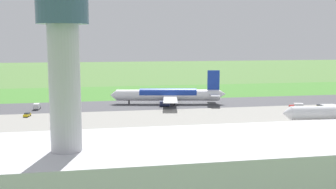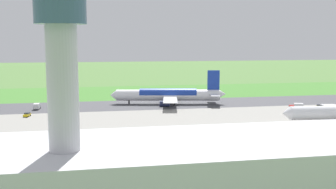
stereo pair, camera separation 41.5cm
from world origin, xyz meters
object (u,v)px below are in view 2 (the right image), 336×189
at_px(service_car_ops, 320,106).
at_px(no_stopping_sign, 148,91).
at_px(service_car_followme, 27,114).
at_px(service_truck_fuel, 297,106).
at_px(service_truck_baggage, 37,106).
at_px(airliner_main, 169,95).
at_px(traffic_cone_orange, 135,93).

bearing_deg(service_car_ops, no_stopping_sign, -42.23).
relative_size(service_car_followme, service_truck_fuel, 0.72).
bearing_deg(service_truck_baggage, airliner_main, -175.85).
distance_m(airliner_main, service_car_followme, 63.85).
distance_m(service_truck_fuel, no_stopping_sign, 84.14).
bearing_deg(service_car_ops, service_truck_fuel, 5.42).
bearing_deg(service_truck_baggage, traffic_cone_orange, -136.47).
relative_size(service_truck_fuel, traffic_cone_orange, 11.30).
bearing_deg(traffic_cone_orange, service_car_ops, 139.02).
bearing_deg(service_truck_fuel, service_truck_baggage, -10.65).
distance_m(service_car_ops, no_stopping_sign, 91.56).
xyz_separation_m(airliner_main, service_car_followme, (60.21, 20.96, -3.51)).
distance_m(service_truck_baggage, traffic_cone_orange, 65.31).
bearing_deg(service_truck_baggage, service_car_ops, 170.85).
height_order(airliner_main, service_truck_fuel, airliner_main).
xyz_separation_m(service_truck_baggage, traffic_cone_orange, (-47.34, -44.98, -1.13)).
bearing_deg(no_stopping_sign, service_car_followme, 46.63).
distance_m(no_stopping_sign, traffic_cone_orange, 7.32).
xyz_separation_m(service_truck_baggage, service_car_ops, (-121.65, 19.58, -0.56)).
xyz_separation_m(service_car_followme, service_car_ops, (-123.20, 2.88, 0.00)).
relative_size(airliner_main, service_car_ops, 11.79).
xyz_separation_m(service_car_ops, no_stopping_sign, (67.80, -61.53, 0.85)).
bearing_deg(service_car_followme, service_truck_fuel, 177.95).
relative_size(service_car_ops, no_stopping_sign, 1.59).
relative_size(service_truck_baggage, service_car_followme, 1.32).
bearing_deg(service_truck_baggage, service_car_followme, 84.70).
bearing_deg(service_truck_fuel, airliner_main, -25.90).
bearing_deg(airliner_main, service_car_ops, 159.26).
bearing_deg(service_car_followme, no_stopping_sign, -133.37).
xyz_separation_m(service_car_followme, service_truck_fuel, (-111.59, 3.99, 0.56)).
distance_m(service_car_followme, no_stopping_sign, 80.68).
bearing_deg(service_truck_fuel, no_stopping_sign, -48.10).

